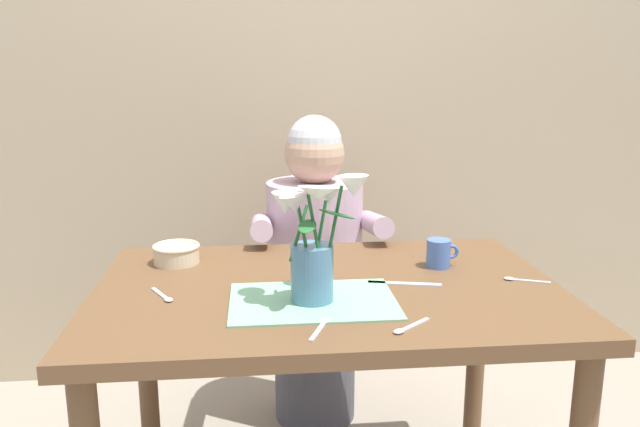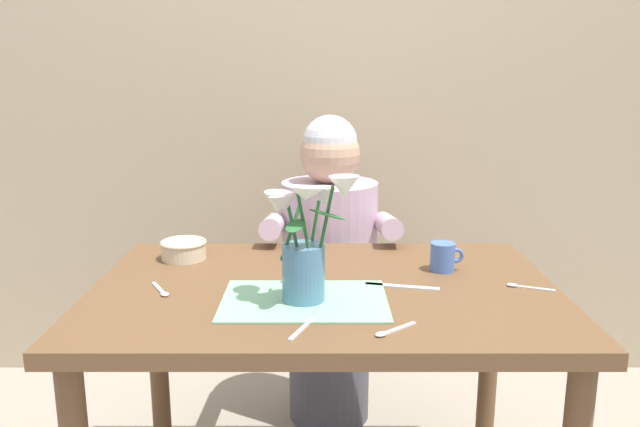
{
  "view_description": "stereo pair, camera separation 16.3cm",
  "coord_description": "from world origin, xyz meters",
  "px_view_note": "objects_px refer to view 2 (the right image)",
  "views": [
    {
      "loc": [
        -0.17,
        -1.53,
        1.29
      ],
      "look_at": [
        -0.02,
        0.05,
        0.92
      ],
      "focal_mm": 35.18,
      "sensor_mm": 36.0,
      "label": 1
    },
    {
      "loc": [
        -0.01,
        -1.54,
        1.29
      ],
      "look_at": [
        -0.02,
        0.05,
        0.92
      ],
      "focal_mm": 35.18,
      "sensor_mm": 36.0,
      "label": 2
    }
  ],
  "objects_px": {
    "flower_vase": "(307,241)",
    "dinner_knife": "(403,287)",
    "seated_person": "(331,274)",
    "ceramic_bowl": "(185,249)",
    "tea_cup": "(445,257)"
  },
  "relations": [
    {
      "from": "flower_vase",
      "to": "dinner_knife",
      "type": "distance_m",
      "value": 0.31
    },
    {
      "from": "flower_vase",
      "to": "ceramic_bowl",
      "type": "bearing_deg",
      "value": 136.29
    },
    {
      "from": "ceramic_bowl",
      "to": "dinner_knife",
      "type": "distance_m",
      "value": 0.66
    },
    {
      "from": "seated_person",
      "to": "ceramic_bowl",
      "type": "xyz_separation_m",
      "value": [
        -0.44,
        -0.38,
        0.21
      ]
    },
    {
      "from": "seated_person",
      "to": "ceramic_bowl",
      "type": "bearing_deg",
      "value": -143.22
    },
    {
      "from": "flower_vase",
      "to": "dinner_knife",
      "type": "relative_size",
      "value": 1.64
    },
    {
      "from": "ceramic_bowl",
      "to": "dinner_knife",
      "type": "xyz_separation_m",
      "value": [
        0.61,
        -0.25,
        -0.03
      ]
    },
    {
      "from": "seated_person",
      "to": "flower_vase",
      "type": "bearing_deg",
      "value": -99.89
    },
    {
      "from": "seated_person",
      "to": "dinner_knife",
      "type": "bearing_deg",
      "value": -78.95
    },
    {
      "from": "ceramic_bowl",
      "to": "dinner_knife",
      "type": "height_order",
      "value": "ceramic_bowl"
    },
    {
      "from": "seated_person",
      "to": "dinner_knife",
      "type": "relative_size",
      "value": 5.97
    },
    {
      "from": "flower_vase",
      "to": "ceramic_bowl",
      "type": "relative_size",
      "value": 2.3
    },
    {
      "from": "seated_person",
      "to": "tea_cup",
      "type": "relative_size",
      "value": 12.2
    },
    {
      "from": "flower_vase",
      "to": "dinner_knife",
      "type": "bearing_deg",
      "value": 22.37
    },
    {
      "from": "seated_person",
      "to": "ceramic_bowl",
      "type": "relative_size",
      "value": 8.35
    }
  ]
}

